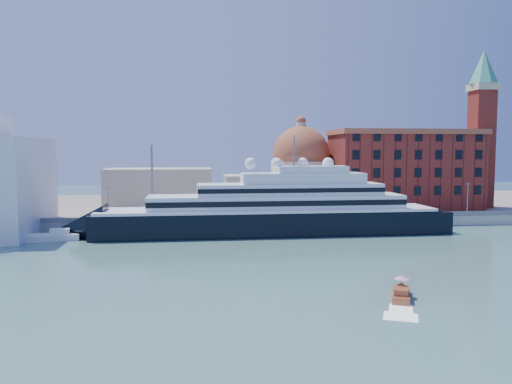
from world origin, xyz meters
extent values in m
plane|color=#3D6A63|center=(0.00, 0.00, 0.00)|extent=(400.00, 400.00, 0.00)
cube|color=gray|center=(0.00, 34.00, 1.25)|extent=(180.00, 10.00, 2.50)
cube|color=slate|center=(0.00, 75.00, 1.00)|extent=(260.00, 72.00, 2.00)
cube|color=slate|center=(0.00, 29.50, 3.10)|extent=(180.00, 0.10, 1.20)
cube|color=black|center=(6.66, 23.00, 2.20)|extent=(78.08, 12.01, 6.51)
cone|color=black|center=(-34.38, 23.00, 2.20)|extent=(10.01, 12.01, 12.01)
cube|color=black|center=(45.70, 23.00, 2.00)|extent=(6.01, 11.01, 6.01)
cube|color=white|center=(6.66, 23.00, 5.71)|extent=(76.08, 12.21, 0.60)
cube|color=white|center=(8.66, 23.00, 7.51)|extent=(58.06, 10.01, 3.00)
cube|color=black|center=(8.66, 17.99, 7.51)|extent=(58.06, 0.15, 1.20)
cube|color=white|center=(11.67, 23.00, 10.31)|extent=(42.04, 9.01, 2.60)
cube|color=white|center=(14.67, 23.00, 12.81)|extent=(28.03, 8.01, 2.40)
cube|color=white|center=(16.67, 23.00, 14.82)|extent=(16.02, 7.01, 1.60)
cylinder|color=slate|center=(12.67, 23.00, 19.02)|extent=(0.30, 0.30, 7.01)
sphere|color=white|center=(2.66, 23.00, 16.22)|extent=(2.60, 2.60, 2.60)
sphere|color=white|center=(8.66, 23.00, 16.22)|extent=(2.60, 2.60, 2.60)
sphere|color=white|center=(14.67, 23.00, 16.22)|extent=(2.60, 2.60, 2.60)
sphere|color=white|center=(20.68, 23.00, 16.22)|extent=(2.60, 2.60, 2.60)
cube|color=white|center=(-40.58, 20.78, 0.59)|extent=(12.32, 5.59, 1.58)
cube|color=white|center=(-38.62, 21.06, 1.88)|extent=(4.27, 3.01, 1.19)
cube|color=maroon|center=(16.14, -28.84, 0.37)|extent=(4.53, 6.73, 1.07)
cube|color=maroon|center=(15.71, -29.81, 1.28)|extent=(2.64, 3.13, 0.85)
cylinder|color=slate|center=(16.36, -28.35, 1.71)|extent=(0.06, 0.06, 1.71)
cone|color=red|center=(16.36, -28.35, 2.67)|extent=(1.92, 1.92, 0.43)
cube|color=maroon|center=(52.00, 52.00, 13.00)|extent=(42.00, 18.00, 22.00)
cube|color=brown|center=(52.00, 52.00, 24.50)|extent=(43.00, 19.00, 1.50)
cube|color=maroon|center=(76.00, 52.00, 19.50)|extent=(6.00, 6.00, 35.00)
cube|color=beige|center=(76.00, 52.00, 38.00)|extent=(7.00, 7.00, 2.00)
cone|color=teal|center=(76.00, 52.00, 44.00)|extent=(8.40, 8.40, 10.00)
cylinder|color=beige|center=(22.00, 58.00, 9.00)|extent=(18.00, 18.00, 14.00)
sphere|color=brown|center=(22.00, 58.00, 18.00)|extent=(17.00, 17.00, 17.00)
cylinder|color=beige|center=(22.00, 58.00, 26.00)|extent=(3.00, 3.00, 3.00)
cube|color=beige|center=(8.00, 56.00, 7.00)|extent=(18.00, 14.00, 10.00)
cube|color=beige|center=(-20.00, 58.00, 8.00)|extent=(30.00, 16.00, 12.00)
cylinder|color=slate|center=(-30.00, 31.00, 6.50)|extent=(0.24, 0.24, 8.00)
cube|color=slate|center=(-30.00, 31.00, 10.60)|extent=(0.80, 0.30, 0.25)
cylinder|color=slate|center=(0.00, 31.00, 6.50)|extent=(0.24, 0.24, 8.00)
cube|color=slate|center=(0.00, 31.00, 10.60)|extent=(0.80, 0.30, 0.25)
cylinder|color=slate|center=(30.00, 31.00, 6.50)|extent=(0.24, 0.24, 8.00)
cube|color=slate|center=(30.00, 31.00, 10.60)|extent=(0.80, 0.30, 0.25)
cylinder|color=slate|center=(60.00, 31.00, 6.50)|extent=(0.24, 0.24, 8.00)
cube|color=slate|center=(60.00, 31.00, 10.60)|extent=(0.80, 0.30, 0.25)
cylinder|color=slate|center=(-20.00, 33.00, 11.50)|extent=(0.50, 0.50, 18.00)
camera|label=1|loc=(-10.46, -88.88, 18.96)|focal=35.00mm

